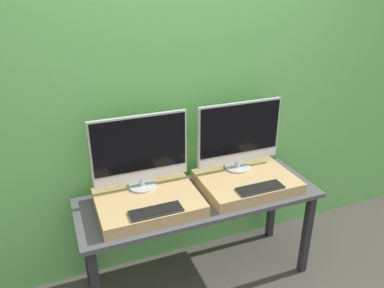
{
  "coord_description": "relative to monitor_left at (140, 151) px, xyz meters",
  "views": [
    {
      "loc": [
        -0.84,
        -1.68,
        2.05
      ],
      "look_at": [
        0.0,
        0.42,
        1.03
      ],
      "focal_mm": 35.0,
      "sensor_mm": 36.0,
      "label": 1
    }
  ],
  "objects": [
    {
      "name": "keyboard_right",
      "position": [
        0.71,
        -0.31,
        -0.25
      ],
      "size": [
        0.32,
        0.11,
        0.01
      ],
      "color": "#2D2D2D",
      "rests_on": "wooden_riser_right"
    },
    {
      "name": "workbench",
      "position": [
        0.35,
        -0.14,
        -0.42
      ],
      "size": [
        1.63,
        0.57,
        0.7
      ],
      "color": "#47474C",
      "rests_on": "ground_plane"
    },
    {
      "name": "keyboard_left",
      "position": [
        0.0,
        -0.31,
        -0.25
      ],
      "size": [
        0.32,
        0.11,
        0.01
      ],
      "color": "#2D2D2D",
      "rests_on": "wooden_riser_left"
    },
    {
      "name": "monitor_left",
      "position": [
        0.0,
        0.0,
        0.0
      ],
      "size": [
        0.62,
        0.18,
        0.5
      ],
      "color": "#B2B2B7",
      "rests_on": "wooden_riser_left"
    },
    {
      "name": "monitor_right",
      "position": [
        0.71,
        0.0,
        0.0
      ],
      "size": [
        0.62,
        0.18,
        0.5
      ],
      "color": "#B2B2B7",
      "rests_on": "wooden_riser_right"
    },
    {
      "name": "wall_back",
      "position": [
        0.35,
        0.22,
        0.26
      ],
      "size": [
        8.0,
        0.04,
        2.6
      ],
      "color": "#66B75B",
      "rests_on": "ground_plane"
    },
    {
      "name": "wooden_riser_left",
      "position": [
        0.0,
        -0.14,
        -0.3
      ],
      "size": [
        0.64,
        0.48,
        0.08
      ],
      "color": "tan",
      "rests_on": "workbench"
    },
    {
      "name": "wooden_riser_right",
      "position": [
        0.71,
        -0.14,
        -0.3
      ],
      "size": [
        0.64,
        0.48,
        0.08
      ],
      "color": "tan",
      "rests_on": "workbench"
    }
  ]
}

